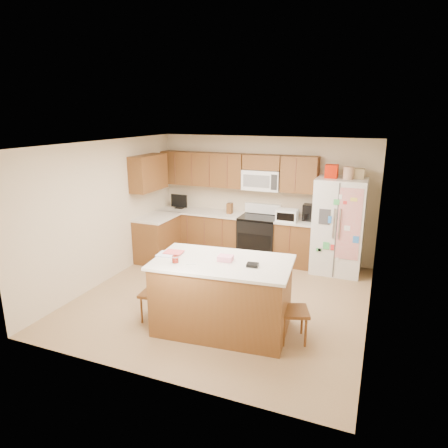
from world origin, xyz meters
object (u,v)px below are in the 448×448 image
at_px(refrigerator, 339,225).
at_px(island, 222,295).
at_px(windsor_chair_right, 292,310).
at_px(windsor_chair_back, 230,280).
at_px(stove, 259,237).
at_px(windsor_chair_left, 156,293).

xyz_separation_m(refrigerator, island, (-1.22, -2.80, -0.41)).
distance_m(refrigerator, windsor_chair_right, 2.78).
distance_m(island, windsor_chair_back, 0.64).
bearing_deg(windsor_chair_back, island, -79.33).
height_order(stove, windsor_chair_left, stove).
bearing_deg(island, windsor_chair_left, -173.67).
relative_size(island, windsor_chair_back, 1.96).
relative_size(refrigerator, windsor_chair_right, 2.23).
distance_m(island, windsor_chair_right, 0.97).
bearing_deg(refrigerator, windsor_chair_back, -121.51).
bearing_deg(windsor_chair_right, refrigerator, 84.66).
relative_size(stove, refrigerator, 0.55).
bearing_deg(stove, windsor_chair_back, -84.02).
height_order(island, windsor_chair_right, island).
height_order(stove, windsor_chair_back, stove).
height_order(refrigerator, windsor_chair_back, refrigerator).
xyz_separation_m(stove, windsor_chair_right, (1.32, -2.79, -0.04)).
distance_m(refrigerator, windsor_chair_left, 3.70).
relative_size(windsor_chair_left, windsor_chair_back, 0.90).
distance_m(windsor_chair_back, windsor_chair_right, 1.21).
bearing_deg(windsor_chair_left, windsor_chair_back, 39.74).
xyz_separation_m(stove, refrigerator, (1.57, -0.06, 0.45)).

